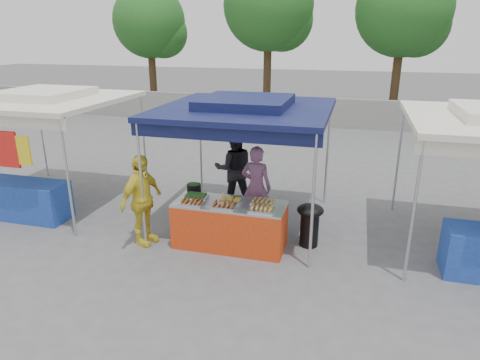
% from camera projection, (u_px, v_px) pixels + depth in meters
% --- Properties ---
extents(ground_plane, '(80.00, 80.00, 0.00)m').
position_uv_depth(ground_plane, '(232.00, 243.00, 7.99)').
color(ground_plane, '#58585A').
extents(back_wall, '(40.00, 0.25, 1.20)m').
position_uv_depth(back_wall, '(306.00, 112.00, 17.83)').
color(back_wall, gray).
rests_on(back_wall, ground_plane).
extents(main_canopy, '(3.20, 3.20, 2.57)m').
position_uv_depth(main_canopy, '(245.00, 108.00, 8.10)').
color(main_canopy, '#B8B8BF').
rests_on(main_canopy, ground_plane).
extents(neighbor_stall_left, '(3.20, 3.20, 2.57)m').
position_uv_depth(neighbor_stall_left, '(37.00, 138.00, 9.11)').
color(neighbor_stall_left, '#B8B8BF').
rests_on(neighbor_stall_left, ground_plane).
extents(tree_0, '(3.54, 3.48, 5.99)m').
position_uv_depth(tree_0, '(153.00, 25.00, 20.80)').
color(tree_0, '#3F2C18').
rests_on(tree_0, ground_plane).
extents(tree_1, '(4.01, 4.01, 6.89)m').
position_uv_depth(tree_1, '(272.00, 9.00, 18.97)').
color(tree_1, '#3F2C18').
rests_on(tree_1, ground_plane).
extents(tree_2, '(3.81, 3.80, 6.53)m').
position_uv_depth(tree_2, '(407.00, 13.00, 17.19)').
color(tree_2, '#3F2C18').
rests_on(tree_2, ground_plane).
extents(vendor_table, '(2.00, 0.80, 0.85)m').
position_uv_depth(vendor_table, '(230.00, 225.00, 7.76)').
color(vendor_table, '#BE3511').
rests_on(vendor_table, ground_plane).
extents(food_tray_fl, '(0.42, 0.30, 0.07)m').
position_uv_depth(food_tray_fl, '(192.00, 203.00, 7.55)').
color(food_tray_fl, silver).
rests_on(food_tray_fl, vendor_table).
extents(food_tray_fm, '(0.42, 0.30, 0.07)m').
position_uv_depth(food_tray_fm, '(224.00, 206.00, 7.40)').
color(food_tray_fm, silver).
rests_on(food_tray_fm, vendor_table).
extents(food_tray_fr, '(0.42, 0.30, 0.07)m').
position_uv_depth(food_tray_fr, '(262.00, 210.00, 7.25)').
color(food_tray_fr, silver).
rests_on(food_tray_fr, vendor_table).
extents(food_tray_bl, '(0.42, 0.30, 0.07)m').
position_uv_depth(food_tray_bl, '(196.00, 196.00, 7.84)').
color(food_tray_bl, silver).
rests_on(food_tray_bl, vendor_table).
extents(food_tray_bm, '(0.42, 0.30, 0.07)m').
position_uv_depth(food_tray_bm, '(230.00, 200.00, 7.68)').
color(food_tray_bm, silver).
rests_on(food_tray_bm, vendor_table).
extents(food_tray_br, '(0.42, 0.30, 0.07)m').
position_uv_depth(food_tray_br, '(263.00, 202.00, 7.56)').
color(food_tray_br, silver).
rests_on(food_tray_br, vendor_table).
extents(cooking_pot, '(0.26, 0.26, 0.15)m').
position_uv_depth(cooking_pot, '(194.00, 188.00, 8.12)').
color(cooking_pot, black).
rests_on(cooking_pot, vendor_table).
extents(skewer_cup, '(0.07, 0.07, 0.09)m').
position_uv_depth(skewer_cup, '(222.00, 205.00, 7.41)').
color(skewer_cup, '#B8B8BF').
rests_on(skewer_cup, vendor_table).
extents(wok_burner, '(0.48, 0.48, 0.81)m').
position_uv_depth(wok_burner, '(310.00, 221.00, 7.76)').
color(wok_burner, black).
rests_on(wok_burner, ground_plane).
extents(crate_left, '(0.55, 0.38, 0.33)m').
position_uv_depth(crate_left, '(221.00, 221.00, 8.54)').
color(crate_left, '#132C9F').
rests_on(crate_left, ground_plane).
extents(crate_right, '(0.54, 0.37, 0.32)m').
position_uv_depth(crate_right, '(258.00, 226.00, 8.32)').
color(crate_right, '#132C9F').
rests_on(crate_right, ground_plane).
extents(crate_stacked, '(0.53, 0.37, 0.32)m').
position_uv_depth(crate_stacked, '(258.00, 211.00, 8.22)').
color(crate_stacked, '#132C9F').
rests_on(crate_stacked, crate_right).
extents(vendor_woman, '(0.65, 0.46, 1.67)m').
position_uv_depth(vendor_woman, '(256.00, 187.00, 8.45)').
color(vendor_woman, '#875679').
rests_on(vendor_woman, ground_plane).
extents(helper_man, '(1.04, 0.93, 1.78)m').
position_uv_depth(helper_man, '(234.00, 169.00, 9.42)').
color(helper_man, black).
rests_on(helper_man, ground_plane).
extents(customer_person, '(0.66, 1.07, 1.71)m').
position_uv_depth(customer_person, '(142.00, 200.00, 7.73)').
color(customer_person, yellow).
rests_on(customer_person, ground_plane).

